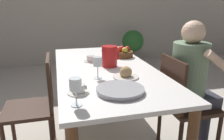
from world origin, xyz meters
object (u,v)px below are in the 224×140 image
object	(u,v)px
wine_glass_juice	(76,86)
fruit_bowl	(123,53)
potted_plant	(133,43)
person_seated	(192,77)
wine_glass_water	(98,63)
chair_person_side	(183,103)
teacup_across	(91,59)
serving_tray	(120,90)
red_pitcher	(110,56)
bread_plate	(126,74)
teacup_near_person	(78,89)
chair_opposite	(36,104)

from	to	relation	value
wine_glass_juice	fruit_bowl	distance (m)	1.23
wine_glass_juice	potted_plant	size ratio (longest dim) A/B	0.21
person_seated	wine_glass_water	distance (m)	0.85
chair_person_side	teacup_across	world-z (taller)	chair_person_side
teacup_across	serving_tray	bearing A→B (deg)	-86.03
red_pitcher	bread_plate	world-z (taller)	red_pitcher
red_pitcher	teacup_near_person	xyz separation A→B (m)	(-0.35, -0.56, -0.07)
wine_glass_juice	serving_tray	distance (m)	0.34
person_seated	wine_glass_juice	bearing A→B (deg)	-68.27
serving_tray	potted_plant	size ratio (longest dim) A/B	0.41
wine_glass_water	wine_glass_juice	world-z (taller)	wine_glass_water
fruit_bowl	teacup_near_person	bearing A→B (deg)	-123.25
chair_opposite	person_seated	xyz separation A→B (m)	(1.33, -0.27, 0.22)
wine_glass_water	red_pitcher	bearing A→B (deg)	60.73
red_pitcher	serving_tray	size ratio (longest dim) A/B	0.60
teacup_across	chair_person_side	bearing A→B (deg)	-39.20
teacup_near_person	teacup_across	distance (m)	0.81
chair_person_side	potted_plant	world-z (taller)	chair_person_side
chair_opposite	chair_person_side	bearing A→B (deg)	-103.61
teacup_near_person	teacup_across	xyz separation A→B (m)	(0.21, 0.78, 0.00)
red_pitcher	potted_plant	distance (m)	2.74
fruit_bowl	teacup_across	bearing A→B (deg)	-164.75
bread_plate	fruit_bowl	xyz separation A→B (m)	(0.19, 0.66, 0.02)
person_seated	wine_glass_juice	size ratio (longest dim) A/B	7.20
person_seated	fruit_bowl	size ratio (longest dim) A/B	5.82
wine_glass_juice	bread_plate	bearing A→B (deg)	43.22
person_seated	red_pitcher	xyz separation A→B (m)	(-0.66, 0.32, 0.15)
chair_opposite	serving_tray	distance (m)	0.86
bread_plate	person_seated	bearing A→B (deg)	1.38
wine_glass_juice	potted_plant	distance (m)	3.56
chair_person_side	chair_opposite	world-z (taller)	same
bread_plate	wine_glass_water	bearing A→B (deg)	169.80
red_pitcher	teacup_across	size ratio (longest dim) A/B	1.32
chair_person_side	serving_tray	world-z (taller)	chair_person_side
chair_person_side	red_pitcher	distance (m)	0.77
chair_opposite	bread_plate	world-z (taller)	chair_opposite
potted_plant	teacup_near_person	bearing A→B (deg)	-115.76
chair_person_side	bread_plate	size ratio (longest dim) A/B	4.37
chair_opposite	bread_plate	xyz separation A→B (m)	(0.71, -0.29, 0.31)
chair_opposite	wine_glass_juice	bearing A→B (deg)	-156.89
teacup_near_person	wine_glass_water	bearing A→B (deg)	55.63
potted_plant	wine_glass_juice	bearing A→B (deg)	-114.96
chair_person_side	serving_tray	size ratio (longest dim) A/B	2.79
teacup_near_person	chair_opposite	bearing A→B (deg)	122.46
chair_person_side	wine_glass_juice	world-z (taller)	wine_glass_juice
chair_opposite	fruit_bowl	size ratio (longest dim) A/B	4.38
chair_person_side	bread_plate	bearing A→B (deg)	-91.65
potted_plant	chair_person_side	bearing A→B (deg)	-100.93
fruit_bowl	potted_plant	size ratio (longest dim) A/B	0.26
teacup_near_person	fruit_bowl	xyz separation A→B (m)	(0.58, 0.89, 0.02)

